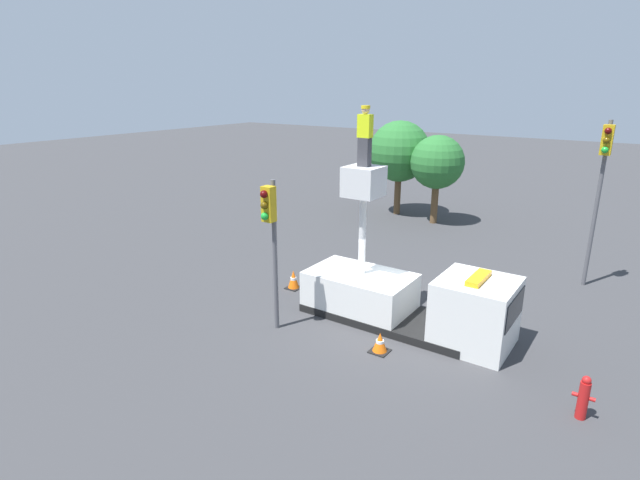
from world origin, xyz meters
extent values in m
plane|color=#38383A|center=(0.00, 0.00, 0.00)|extent=(120.00, 120.00, 0.00)
cube|color=black|center=(0.00, 0.00, 0.12)|extent=(5.33, 2.10, 0.24)
cube|color=silver|center=(-1.02, 0.00, 0.67)|extent=(3.29, 2.04, 1.34)
cube|color=silver|center=(2.67, 0.00, 0.97)|extent=(2.05, 2.04, 1.94)
cube|color=black|center=(3.70, 0.00, 1.36)|extent=(0.03, 1.74, 0.78)
cube|color=orange|center=(2.67, 0.00, 2.01)|extent=(0.36, 1.23, 0.14)
cylinder|color=silver|center=(-0.99, 0.00, 2.64)|extent=(0.22, 0.22, 2.59)
cube|color=silver|center=(-0.99, 0.00, 4.28)|extent=(1.04, 1.04, 0.90)
cube|color=#38383D|center=(-0.99, 0.00, 5.15)|extent=(0.34, 0.26, 0.84)
cube|color=#D1E519|center=(-0.99, 0.00, 5.90)|extent=(0.40, 0.26, 0.66)
sphere|color=beige|center=(-0.99, 0.00, 6.35)|extent=(0.23, 0.23, 0.23)
cylinder|color=yellow|center=(-0.99, 0.00, 6.43)|extent=(0.26, 0.26, 0.09)
cylinder|color=#515156|center=(-2.54, -2.35, 2.27)|extent=(0.14, 0.14, 4.53)
cube|color=#B79314|center=(-2.54, -2.56, 3.88)|extent=(0.34, 0.28, 1.00)
sphere|color=#490707|center=(-2.54, -2.74, 4.19)|extent=(0.22, 0.22, 0.22)
sphere|color=#503C07|center=(-2.54, -2.74, 3.88)|extent=(0.22, 0.22, 0.22)
sphere|color=green|center=(-2.54, -2.74, 3.57)|extent=(0.22, 0.22, 0.22)
cylinder|color=#515156|center=(4.61, 6.66, 2.96)|extent=(0.14, 0.14, 5.92)
cube|color=#B79314|center=(4.61, 6.45, 5.27)|extent=(0.34, 0.28, 1.00)
sphere|color=#490707|center=(4.61, 6.27, 5.58)|extent=(0.22, 0.22, 0.22)
sphere|color=#503C07|center=(4.61, 6.27, 5.27)|extent=(0.22, 0.22, 0.22)
sphere|color=green|center=(4.61, 6.27, 4.96)|extent=(0.22, 0.22, 0.22)
cylinder|color=red|center=(5.71, -1.88, 0.45)|extent=(0.23, 0.23, 0.90)
sphere|color=red|center=(5.71, -1.88, 0.95)|extent=(0.19, 0.19, 0.19)
cylinder|color=red|center=(5.54, -1.88, 0.54)|extent=(0.12, 0.09, 0.09)
cylinder|color=red|center=(5.88, -1.88, 0.54)|extent=(0.12, 0.09, 0.09)
cube|color=black|center=(-3.98, 0.35, 0.01)|extent=(0.50, 0.50, 0.03)
cone|color=orange|center=(-3.98, 0.35, 0.34)|extent=(0.42, 0.42, 0.68)
cylinder|color=white|center=(-3.98, 0.35, 0.37)|extent=(0.22, 0.22, 0.10)
cube|color=black|center=(0.70, -1.86, 0.01)|extent=(0.51, 0.51, 0.03)
cone|color=orange|center=(0.70, -1.86, 0.28)|extent=(0.43, 0.43, 0.57)
cylinder|color=white|center=(0.70, -1.86, 0.31)|extent=(0.22, 0.22, 0.08)
cylinder|color=brown|center=(-5.74, 12.30, 1.18)|extent=(0.36, 0.36, 2.36)
sphere|color=#286B2D|center=(-5.74, 12.30, 3.52)|extent=(3.32, 3.32, 3.32)
cylinder|color=brown|center=(-3.26, 11.62, 1.13)|extent=(0.36, 0.36, 2.26)
sphere|color=#286B2D|center=(-3.26, 11.62, 3.22)|extent=(2.75, 2.75, 2.75)
camera|label=1|loc=(6.26, -12.85, 7.07)|focal=28.00mm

